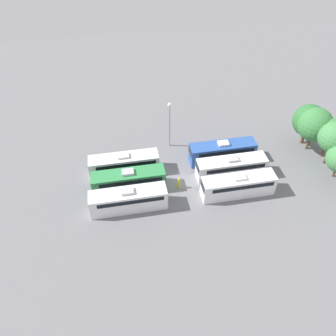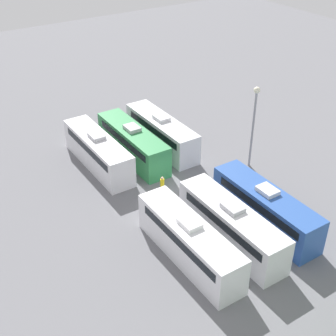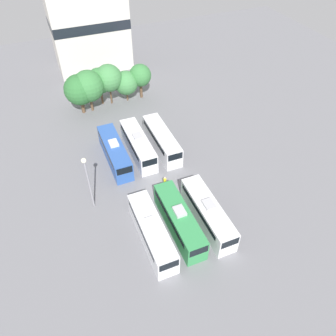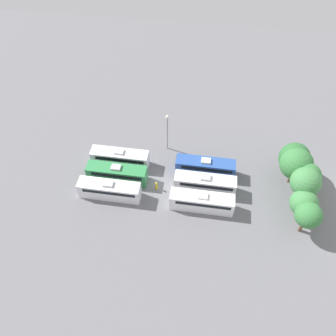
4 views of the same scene
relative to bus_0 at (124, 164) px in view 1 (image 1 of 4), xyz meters
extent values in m
plane|color=slate|center=(3.47, 7.52, -1.66)|extent=(114.65, 114.65, 0.00)
cube|color=silver|center=(0.00, -0.03, -0.15)|extent=(2.43, 10.05, 3.04)
cube|color=black|center=(0.00, 0.22, 0.69)|extent=(2.47, 8.54, 0.67)
cube|color=black|center=(0.00, -5.05, 0.69)|extent=(2.14, 0.08, 1.06)
cube|color=silver|center=(0.00, -0.03, 1.55)|extent=(1.20, 1.60, 0.35)
cube|color=#338C4C|center=(3.50, 0.31, -0.15)|extent=(2.43, 10.05, 3.04)
cube|color=black|center=(3.50, 0.56, 0.69)|extent=(2.47, 8.54, 0.67)
cube|color=black|center=(3.50, -4.71, 0.69)|extent=(2.14, 0.08, 1.06)
cube|color=#B2B2B7|center=(3.50, 0.31, 1.55)|extent=(1.20, 1.60, 0.35)
cube|color=silver|center=(7.00, -0.06, -0.15)|extent=(2.43, 10.05, 3.04)
cube|color=black|center=(7.00, 0.19, 0.69)|extent=(2.47, 8.54, 0.67)
cube|color=black|center=(7.00, -5.08, 0.69)|extent=(2.14, 0.08, 1.06)
cube|color=#B2B2B7|center=(7.00, -0.06, 1.55)|extent=(1.20, 1.60, 0.35)
cube|color=#2D56A8|center=(-0.10, 14.90, -0.15)|extent=(2.43, 10.05, 3.04)
cube|color=black|center=(-0.10, 15.15, 0.69)|extent=(2.47, 8.54, 0.67)
cube|color=black|center=(-0.10, 9.88, 0.69)|extent=(2.14, 0.08, 1.06)
cube|color=silver|center=(-0.10, 14.90, 1.55)|extent=(1.20, 1.60, 0.35)
cube|color=white|center=(3.48, 15.11, -0.15)|extent=(2.43, 10.05, 3.04)
cube|color=black|center=(3.48, 15.36, 0.69)|extent=(2.47, 8.54, 0.67)
cube|color=black|center=(3.48, 10.09, 0.69)|extent=(2.14, 0.08, 1.06)
cube|color=#B2B2B7|center=(3.48, 15.11, 1.55)|extent=(1.20, 1.60, 0.35)
cube|color=white|center=(7.12, 14.88, -0.15)|extent=(2.43, 10.05, 3.04)
cube|color=black|center=(7.12, 15.14, 0.69)|extent=(2.47, 8.54, 0.67)
cube|color=black|center=(7.12, 9.87, 0.69)|extent=(2.14, 0.08, 1.06)
cube|color=white|center=(7.12, 14.88, 1.55)|extent=(1.20, 1.60, 0.35)
cylinder|color=gold|center=(4.50, 7.20, -0.86)|extent=(0.36, 0.36, 1.60)
sphere|color=tan|center=(4.50, 7.20, 0.06)|extent=(0.24, 0.24, 0.24)
cylinder|color=gray|center=(-5.00, 7.63, 2.08)|extent=(0.20, 0.20, 7.50)
sphere|color=#EAE5C6|center=(-5.00, 7.63, 6.01)|extent=(0.60, 0.60, 0.60)
cylinder|color=brown|center=(-1.80, 29.19, -0.37)|extent=(0.57, 0.57, 2.59)
sphere|color=#2D6B33|center=(-1.80, 29.19, 2.70)|extent=(5.06, 5.06, 5.06)
cylinder|color=brown|center=(-0.25, 29.24, -0.24)|extent=(0.44, 0.44, 2.84)
sphere|color=#387A3D|center=(-0.25, 29.24, 3.01)|extent=(5.25, 5.25, 5.25)
cylinder|color=brown|center=(1.95, 30.68, -0.19)|extent=(0.35, 0.35, 2.95)
sphere|color=#387A3D|center=(1.95, 30.68, 2.81)|extent=(4.38, 4.38, 4.38)
cylinder|color=brown|center=(3.48, 30.17, -0.01)|extent=(0.30, 0.30, 3.30)
sphere|color=#428447|center=(3.48, 30.17, 3.26)|extent=(4.64, 4.64, 4.64)
cylinder|color=brown|center=(6.40, 30.02, -0.66)|extent=(0.33, 0.33, 2.01)
camera|label=1|loc=(35.76, -0.08, 32.23)|focal=35.00mm
camera|label=2|loc=(22.07, 35.15, 21.92)|focal=50.00mm
camera|label=3|loc=(-6.64, -20.83, 30.23)|focal=35.00mm
camera|label=4|loc=(36.40, 13.83, 42.87)|focal=35.00mm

